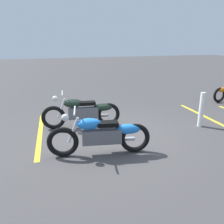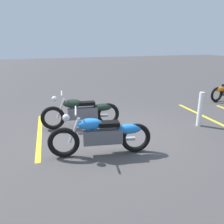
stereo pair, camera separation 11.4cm
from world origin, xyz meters
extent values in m
plane|color=#474444|center=(0.00, 0.00, 0.00)|extent=(60.00, 60.00, 0.00)
torus|color=black|center=(-1.14, -0.73, 0.34)|extent=(0.68, 0.24, 0.67)
torus|color=black|center=(0.39, -1.04, 0.34)|extent=(0.68, 0.24, 0.67)
cube|color=#59595E|center=(-0.32, -0.89, 0.42)|extent=(0.87, 0.38, 0.32)
ellipsoid|color=blue|center=(-0.59, -0.84, 0.72)|extent=(0.56, 0.38, 0.24)
ellipsoid|color=blue|center=(0.23, -1.01, 0.56)|extent=(0.60, 0.34, 0.22)
cube|color=black|center=(-0.20, -0.92, 0.70)|extent=(0.48, 0.32, 0.09)
cylinder|color=silver|center=(-0.91, -0.78, 0.60)|extent=(0.27, 0.11, 0.56)
cylinder|color=silver|center=(-0.86, -0.79, 1.02)|extent=(0.16, 0.62, 0.04)
sphere|color=silver|center=(-1.06, -0.75, 0.88)|extent=(0.15, 0.15, 0.15)
cylinder|color=silver|center=(0.10, -0.84, 0.26)|extent=(0.70, 0.22, 0.09)
torus|color=black|center=(-1.18, 0.99, 0.34)|extent=(0.68, 0.20, 0.67)
torus|color=black|center=(0.37, 0.78, 0.34)|extent=(0.68, 0.20, 0.67)
cube|color=#59595E|center=(-0.35, 0.88, 0.42)|extent=(0.86, 0.33, 0.32)
ellipsoid|color=black|center=(-0.62, 0.91, 0.72)|extent=(0.55, 0.35, 0.24)
ellipsoid|color=black|center=(0.21, 0.80, 0.56)|extent=(0.59, 0.31, 0.22)
cube|color=black|center=(-0.22, 0.86, 0.70)|extent=(0.47, 0.30, 0.09)
cylinder|color=silver|center=(-0.95, 0.96, 0.60)|extent=(0.27, 0.09, 0.56)
cylinder|color=silver|center=(-0.90, 0.95, 1.02)|extent=(0.12, 0.62, 0.04)
sphere|color=silver|center=(-1.10, 0.98, 0.88)|extent=(0.15, 0.15, 0.15)
cylinder|color=silver|center=(0.06, 0.96, 0.26)|extent=(0.71, 0.18, 0.09)
torus|color=black|center=(5.42, 1.84, 0.30)|extent=(0.62, 0.15, 0.61)
ellipsoid|color=orange|center=(5.57, 1.85, 0.51)|extent=(0.53, 0.26, 0.20)
cylinder|color=white|center=(2.86, -0.17, 0.50)|extent=(0.14, 0.14, 1.00)
cube|color=yellow|center=(-1.58, 0.78, 0.00)|extent=(0.36, 3.20, 0.01)
cube|color=yellow|center=(3.61, 0.35, 0.00)|extent=(0.36, 3.20, 0.01)
camera|label=1|loc=(-1.58, -5.23, 2.37)|focal=36.48mm
camera|label=2|loc=(-1.68, -5.19, 2.37)|focal=36.48mm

